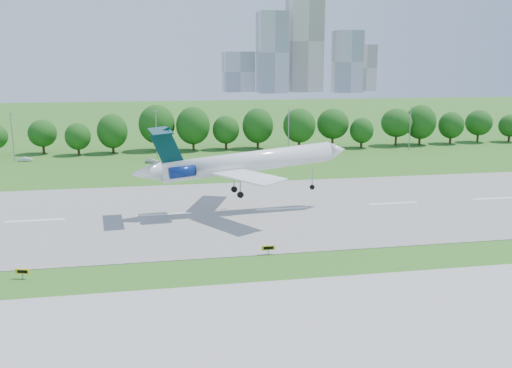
# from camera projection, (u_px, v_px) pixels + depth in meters

# --- Properties ---
(ground) EXTENTS (600.00, 600.00, 0.00)m
(ground) POSITION_uv_depth(u_px,v_px,m) (327.00, 258.00, 72.81)
(ground) COLOR #2C5F19
(ground) RESTS_ON ground
(runway) EXTENTS (400.00, 45.00, 0.08)m
(runway) POSITION_uv_depth(u_px,v_px,m) (283.00, 209.00, 96.81)
(runway) COLOR gray
(runway) RESTS_ON ground
(taxiway) EXTENTS (400.00, 23.00, 0.08)m
(taxiway) POSITION_uv_depth(u_px,v_px,m) (384.00, 319.00, 55.51)
(taxiway) COLOR #ADADA8
(taxiway) RESTS_ON ground
(tree_line) EXTENTS (288.40, 8.40, 10.40)m
(tree_line) POSITION_uv_depth(u_px,v_px,m) (228.00, 128.00, 159.87)
(tree_line) COLOR #382314
(tree_line) RESTS_ON ground
(light_poles) EXTENTS (175.90, 0.25, 12.19)m
(light_poles) POSITION_uv_depth(u_px,v_px,m) (224.00, 132.00, 149.78)
(light_poles) COLOR gray
(light_poles) RESTS_ON ground
(skyline) EXTENTS (127.00, 52.00, 80.00)m
(skyline) POSITION_uv_depth(u_px,v_px,m) (300.00, 54.00, 459.68)
(skyline) COLOR #B2B2B7
(skyline) RESTS_ON ground
(airliner) EXTENTS (36.58, 26.44, 11.68)m
(airliner) POSITION_uv_depth(u_px,v_px,m) (238.00, 162.00, 93.49)
(airliner) COLOR white
(airliner) RESTS_ON ground
(taxi_sign_left) EXTENTS (1.64, 0.65, 1.16)m
(taxi_sign_left) POSITION_uv_depth(u_px,v_px,m) (22.00, 272.00, 65.72)
(taxi_sign_left) COLOR gray
(taxi_sign_left) RESTS_ON ground
(taxi_sign_centre) EXTENTS (1.73, 0.26, 1.22)m
(taxi_sign_centre) POSITION_uv_depth(u_px,v_px,m) (268.00, 248.00, 73.90)
(taxi_sign_centre) COLOR gray
(taxi_sign_centre) RESTS_ON ground
(service_vehicle_a) EXTENTS (3.31, 1.17, 1.09)m
(service_vehicle_a) POSITION_uv_depth(u_px,v_px,m) (25.00, 159.00, 142.80)
(service_vehicle_a) COLOR silver
(service_vehicle_a) RESTS_ON ground
(service_vehicle_b) EXTENTS (3.81, 2.61, 1.21)m
(service_vehicle_b) POSITION_uv_depth(u_px,v_px,m) (152.00, 161.00, 140.38)
(service_vehicle_b) COLOR silver
(service_vehicle_b) RESTS_ON ground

